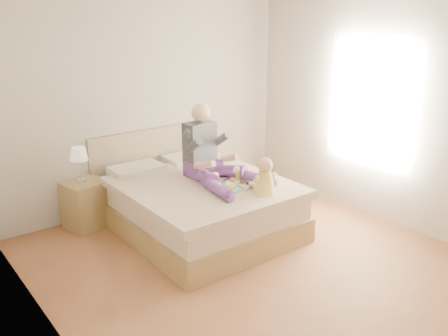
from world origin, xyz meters
TOP-DOWN VIEW (x-y plane):
  - room at (0.08, 0.01)m, footprint 4.02×4.22m
  - bed at (0.00, 1.08)m, footprint 1.70×2.18m
  - nightstand at (-1.00, 1.88)m, footprint 0.54×0.50m
  - lamp at (-1.03, 1.90)m, footprint 0.20×0.20m
  - adult at (0.16, 0.99)m, footprint 0.74×1.07m
  - tray at (0.17, 0.59)m, footprint 0.57×0.50m
  - baby at (0.34, 0.26)m, footprint 0.26×0.36m

SIDE VIEW (x-z plane):
  - nightstand at x=-1.00m, z-range 0.00..0.56m
  - bed at x=0.00m, z-range -0.18..0.82m
  - tray at x=0.17m, z-range 0.57..0.71m
  - baby at x=0.34m, z-range 0.57..0.97m
  - adult at x=0.16m, z-range 0.43..1.31m
  - lamp at x=-1.03m, z-range 0.67..1.08m
  - room at x=0.08m, z-range 0.15..2.87m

